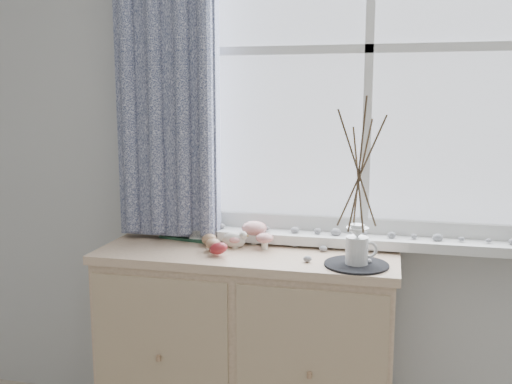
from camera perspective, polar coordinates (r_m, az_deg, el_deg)
sideboard at (r=2.44m, az=-0.93°, el=-15.56°), size 1.20×0.45×0.85m
botanical_book at (r=2.46m, az=-6.93°, el=-2.52°), size 0.31×0.19×0.20m
toadstool_cluster at (r=2.36m, az=-0.15°, el=-4.04°), size 0.18×0.16×0.10m
wooden_eggs at (r=2.30m, az=-4.27°, el=-5.19°), size 0.14×0.18×0.07m
songbird_figurine at (r=2.34m, az=-2.23°, el=-4.72°), size 0.14×0.08×0.07m
crocheted_doily at (r=2.13m, az=10.00°, el=-7.17°), size 0.24×0.24×0.01m
twig_pitcher at (r=2.06m, az=10.29°, el=2.31°), size 0.29×0.29×0.62m
sideboard_pebbles at (r=2.24m, az=6.67°, el=-6.10°), size 0.33×0.23×0.02m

